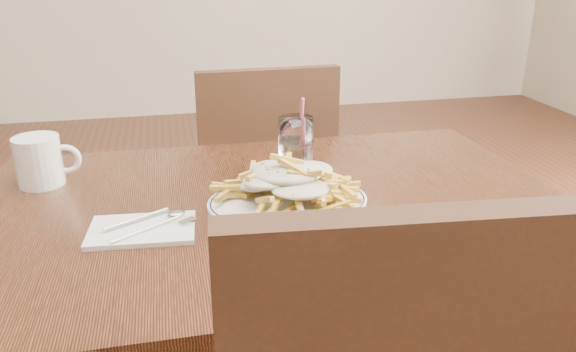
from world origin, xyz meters
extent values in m
cube|color=black|center=(0.00, 0.00, 0.73)|extent=(1.20, 0.80, 0.04)
cylinder|color=black|center=(-0.55, 0.35, 0.35)|extent=(0.05, 0.05, 0.71)
cylinder|color=black|center=(0.55, 0.35, 0.35)|extent=(0.05, 0.05, 0.71)
cube|color=black|center=(0.08, 0.74, 0.43)|extent=(0.44, 0.44, 0.04)
cube|color=black|center=(0.09, 0.55, 0.69)|extent=(0.42, 0.05, 0.46)
cylinder|color=black|center=(0.26, 0.93, 0.21)|extent=(0.04, 0.04, 0.41)
cylinder|color=black|center=(-0.11, 0.92, 0.21)|extent=(0.04, 0.04, 0.41)
cylinder|color=black|center=(0.27, 0.57, 0.21)|extent=(0.04, 0.04, 0.41)
cylinder|color=black|center=(-0.10, 0.56, 0.21)|extent=(0.04, 0.04, 0.41)
torus|color=black|center=(0.01, -0.03, 0.77)|extent=(0.35, 0.35, 0.01)
ellipsoid|color=beige|center=(0.01, -0.03, 0.83)|extent=(0.22, 0.19, 0.03)
cube|color=silver|center=(-0.27, -0.08, 0.75)|extent=(0.20, 0.14, 0.01)
cylinder|color=white|center=(0.08, 0.16, 0.82)|extent=(0.08, 0.08, 0.13)
cylinder|color=white|center=(0.08, 0.16, 0.79)|extent=(0.07, 0.07, 0.07)
cylinder|color=#D14F70|center=(0.09, 0.17, 0.84)|extent=(0.01, 0.04, 0.17)
cylinder|color=silver|center=(-0.49, 0.21, 0.80)|extent=(0.10, 0.10, 0.11)
torus|color=silver|center=(-0.43, 0.21, 0.80)|extent=(0.07, 0.01, 0.07)
camera|label=1|loc=(-0.20, -1.03, 1.23)|focal=35.00mm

